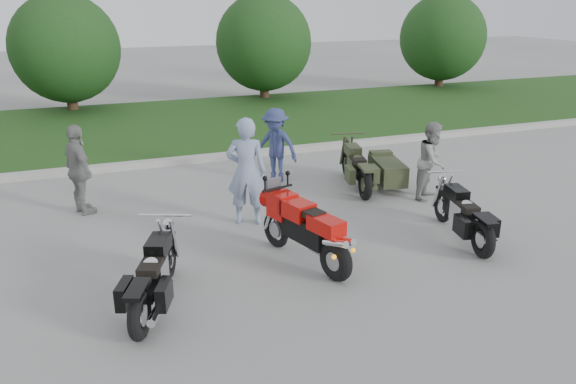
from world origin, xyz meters
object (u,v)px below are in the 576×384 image
object	(u,v)px
cruiser_sidecar	(375,170)
person_grey	(432,161)
person_denim	(275,146)
cruiser_left	(154,279)
person_stripe	(246,171)
sportbike_red	(306,229)
cruiser_right	(465,217)
person_back	(79,170)

from	to	relation	value
cruiser_sidecar	person_grey	bearing A→B (deg)	-37.97
person_denim	cruiser_left	bearing A→B (deg)	-78.65
cruiser_left	person_stripe	world-z (taller)	person_stripe
sportbike_red	person_grey	world-z (taller)	person_grey
sportbike_red	person_grey	size ratio (longest dim) A/B	1.30
cruiser_right	person_grey	xyz separation A→B (m)	(0.69, 1.98, 0.36)
cruiser_left	person_grey	bearing A→B (deg)	44.19
person_denim	person_back	world-z (taller)	person_back
person_denim	person_back	xyz separation A→B (m)	(-4.00, -0.51, 0.03)
sportbike_red	cruiser_left	distance (m)	2.38
cruiser_sidecar	person_grey	distance (m)	1.25
cruiser_left	person_back	world-z (taller)	person_back
cruiser_right	person_denim	xyz separation A→B (m)	(-1.86, 4.07, 0.40)
person_stripe	cruiser_right	bearing A→B (deg)	169.84
cruiser_left	person_stripe	distance (m)	3.14
person_denim	person_back	distance (m)	4.03
sportbike_red	cruiser_left	world-z (taller)	sportbike_red
cruiser_left	cruiser_right	bearing A→B (deg)	26.24
sportbike_red	cruiser_right	xyz separation A→B (m)	(2.78, -0.14, -0.16)
person_denim	cruiser_sidecar	bearing A→B (deg)	14.90
person_grey	cruiser_left	bearing A→B (deg)	165.93
cruiser_right	person_back	size ratio (longest dim) A/B	1.23
person_grey	person_denim	size ratio (longest dim) A/B	0.95
cruiser_left	person_back	xyz separation A→B (m)	(-0.76, 3.93, 0.42)
cruiser_sidecar	person_back	bearing A→B (deg)	-173.24
cruiser_left	person_denim	distance (m)	5.51
person_stripe	person_denim	bearing A→B (deg)	-99.05
cruiser_right	person_back	world-z (taller)	person_back
sportbike_red	cruiser_sidecar	distance (m)	3.89
sportbike_red	cruiser_sidecar	xyz separation A→B (m)	(2.72, 2.78, -0.18)
person_denim	person_stripe	bearing A→B (deg)	-74.12
sportbike_red	person_denim	world-z (taller)	person_denim
cruiser_left	person_denim	size ratio (longest dim) A/B	1.25
sportbike_red	cruiser_right	world-z (taller)	sportbike_red
person_denim	sportbike_red	bearing A→B (deg)	-55.62
cruiser_left	cruiser_sidecar	distance (m)	6.02
sportbike_red	cruiser_left	size ratio (longest dim) A/B	0.99
cruiser_right	person_stripe	distance (m)	3.76
cruiser_left	cruiser_sidecar	size ratio (longest dim) A/B	0.94
cruiser_sidecar	person_grey	world-z (taller)	person_grey
sportbike_red	person_back	world-z (taller)	person_back
cruiser_left	person_grey	size ratio (longest dim) A/B	1.31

